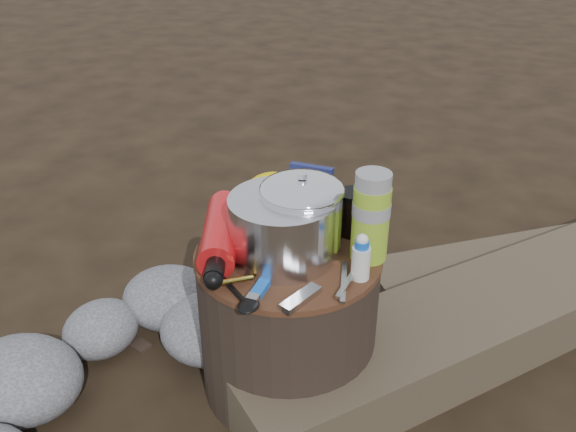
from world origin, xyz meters
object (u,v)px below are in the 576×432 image
(log_main, at_px, (527,301))
(fuel_bottle, at_px, (220,233))
(stump, at_px, (288,321))
(camping_pot, at_px, (302,215))
(thermos, at_px, (371,217))
(travel_mug, at_px, (353,213))

(log_main, height_order, fuel_bottle, fuel_bottle)
(log_main, bearing_deg, stump, -99.82)
(log_main, xyz_separation_m, camping_pot, (-0.52, -0.43, 0.40))
(stump, bearing_deg, fuel_bottle, -167.40)
(stump, bearing_deg, camping_pot, 46.18)
(fuel_bottle, bearing_deg, log_main, 13.53)
(thermos, distance_m, travel_mug, 0.12)
(fuel_bottle, bearing_deg, travel_mug, 12.21)
(travel_mug, bearing_deg, camping_pot, -126.72)
(stump, height_order, fuel_bottle, fuel_bottle)
(camping_pot, xyz_separation_m, fuel_bottle, (-0.17, -0.06, -0.05))
(camping_pot, height_order, thermos, thermos)
(log_main, distance_m, camping_pot, 0.79)
(fuel_bottle, distance_m, thermos, 0.33)
(log_main, bearing_deg, camping_pot, -100.13)
(camping_pot, bearing_deg, log_main, 39.53)
(stump, relative_size, camping_pot, 2.31)
(camping_pot, bearing_deg, travel_mug, 53.28)
(stump, distance_m, log_main, 0.72)
(stump, xyz_separation_m, travel_mug, (0.11, 0.14, 0.24))
(camping_pot, bearing_deg, stump, -133.82)
(log_main, distance_m, fuel_bottle, 0.92)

